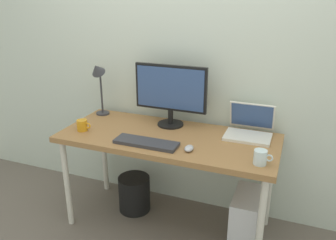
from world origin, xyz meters
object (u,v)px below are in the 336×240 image
Objects in this scene: mouse at (189,148)px; coffee_mug at (82,125)px; monitor at (171,92)px; laptop at (249,128)px; wastebasket at (134,193)px; glass_cup at (261,157)px; desk_lamp at (98,77)px; computer_tower at (245,220)px; desk at (168,144)px; keyboard at (146,143)px.

coffee_mug is at bearing 177.21° from mouse.
monitor is 0.63m from laptop.
mouse is at bearing -54.30° from monitor.
monitor is 1.86× the size of wastebasket.
glass_cup is at bearing -15.64° from wastebasket.
wastebasket is (-0.27, -0.12, -0.88)m from monitor.
computer_tower is (1.28, -0.23, -0.87)m from desk_lamp.
monitor reaches higher than coffee_mug.
glass_cup is (0.45, -0.02, 0.03)m from mouse.
coffee_mug is at bearing 177.28° from glass_cup.
wastebasket is at bearing 154.61° from mouse.
monitor is 1.33× the size of computer_tower.
desk is 0.77m from computer_tower.
computer_tower is at bearing -19.32° from monitor.
desk is at bearing 163.24° from glass_cup.
desk reaches higher than computer_tower.
desk_lamp reaches higher than coffee_mug.
glass_cup reaches higher than keyboard.
mouse is 0.70m from computer_tower.
desk_lamp is 3.99× the size of glass_cup.
computer_tower is (0.38, 0.15, -0.57)m from mouse.
coffee_mug is (-0.63, -0.14, 0.11)m from desk.
laptop reaches higher than desk.
laptop is 0.66m from computer_tower.
desk is 0.65m from coffee_mug.
computer_tower is at bearing 5.12° from coffee_mug.
monitor is at bearing 151.12° from glass_cup.
mouse is (0.30, 0.01, 0.01)m from keyboard.
coffee_mug is 0.27× the size of computer_tower.
keyboard is at bearing -47.54° from wastebasket.
keyboard reaches higher than desk.
desk reaches higher than wastebasket.
keyboard is 0.90m from computer_tower.
coffee_mug reaches higher than mouse.
computer_tower is (1.22, 0.11, -0.59)m from coffee_mug.
glass_cup is (0.13, -0.42, -0.01)m from laptop.
laptop is 1.10m from wastebasket.
mouse is at bearing 2.02° from keyboard.
desk is at bearing 12.65° from coffee_mug.
wastebasket is (0.29, 0.22, -0.65)m from coffee_mug.
desk_lamp is 1.09× the size of computer_tower.
computer_tower is 1.40× the size of wastebasket.
computer_tower is (0.60, -0.03, -0.48)m from desk.
desk_lamp is 1.02m from mouse.
monitor is at bearing 23.89° from wastebasket.
laptop reaches higher than coffee_mug.
monitor is 4.97× the size of coffee_mug.
monitor is 0.62m from desk_lamp.
mouse reaches higher than desk.
coffee_mug is (0.05, -0.34, -0.28)m from desk_lamp.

